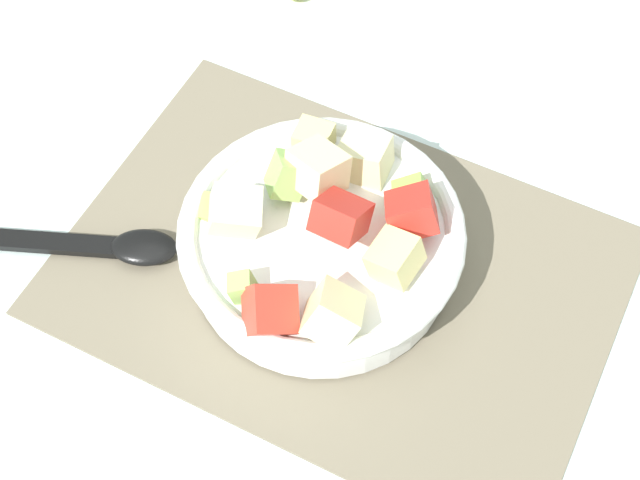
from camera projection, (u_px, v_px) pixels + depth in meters
The scene contains 4 objects.
ground_plane at pixel (339, 273), 0.80m from camera, with size 2.40×2.40×0.00m, color silver.
placemat at pixel (339, 271), 0.80m from camera, with size 0.45×0.32×0.01m, color #756B56.
salad_bowl at pixel (321, 242), 0.77m from camera, with size 0.23×0.23×0.10m.
serving_spoon at pixel (92, 245), 0.80m from camera, with size 0.21×0.11×0.01m.
Camera 1 is at (0.17, -0.38, 0.68)m, focal length 53.46 mm.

